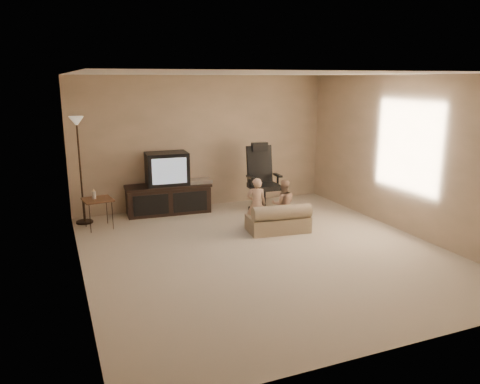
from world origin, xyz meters
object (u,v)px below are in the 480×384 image
(child_sofa, at_px, (279,220))
(toddler_right, at_px, (283,204))
(floor_lamp, at_px, (78,146))
(side_table, at_px, (97,200))
(office_chair, at_px, (262,187))
(toddler_left, at_px, (256,204))
(tv_stand, at_px, (168,188))

(child_sofa, distance_m, toddler_right, 0.33)
(child_sofa, bearing_deg, floor_lamp, 155.99)
(side_table, relative_size, toddler_right, 0.84)
(office_chair, relative_size, child_sofa, 1.23)
(toddler_left, bearing_deg, side_table, -4.14)
(office_chair, relative_size, side_table, 1.88)
(floor_lamp, xyz_separation_m, child_sofa, (2.90, -1.71, -1.14))
(toddler_right, bearing_deg, tv_stand, -28.47)
(side_table, relative_size, floor_lamp, 0.37)
(side_table, height_order, toddler_right, toddler_right)
(office_chair, bearing_deg, child_sofa, -99.98)
(tv_stand, relative_size, toddler_right, 1.97)
(floor_lamp, bearing_deg, office_chair, -8.29)
(side_table, xyz_separation_m, toddler_right, (2.87, -1.13, -0.08))
(side_table, distance_m, floor_lamp, 0.96)
(tv_stand, relative_size, floor_lamp, 0.88)
(tv_stand, bearing_deg, child_sofa, -48.86)
(tv_stand, bearing_deg, toddler_right, -42.58)
(office_chair, relative_size, toddler_left, 1.46)
(floor_lamp, xyz_separation_m, toddler_left, (2.61, -1.47, -0.90))
(office_chair, xyz_separation_m, toddler_left, (-0.57, -1.00, -0.02))
(tv_stand, xyz_separation_m, office_chair, (1.67, -0.55, -0.01))
(child_sofa, bearing_deg, toddler_right, 53.68)
(tv_stand, height_order, child_sofa, tv_stand)
(office_chair, bearing_deg, floor_lamp, 174.36)
(tv_stand, xyz_separation_m, child_sofa, (1.39, -1.79, -0.28))
(floor_lamp, height_order, child_sofa, floor_lamp)
(tv_stand, distance_m, toddler_left, 1.90)
(side_table, bearing_deg, child_sofa, -26.01)
(side_table, bearing_deg, floor_lamp, 117.42)
(tv_stand, relative_size, child_sofa, 1.55)
(side_table, bearing_deg, tv_stand, 20.07)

